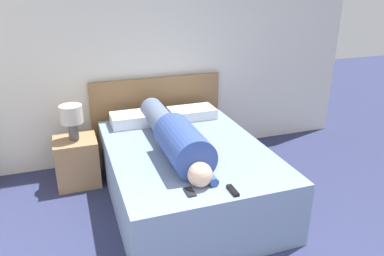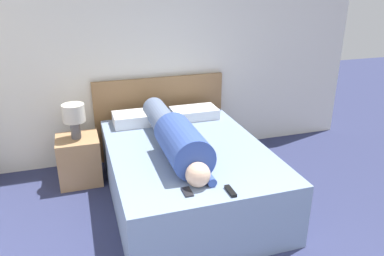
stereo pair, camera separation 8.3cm
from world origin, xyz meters
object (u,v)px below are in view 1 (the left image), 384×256
bed (187,174)px  table_lamp (72,117)px  pillow_near_headboard (136,119)px  tv_remote (233,190)px  cell_phone (190,192)px  pillow_second (192,113)px  nightstand (77,161)px  person_lying (175,136)px

bed → table_lamp: size_ratio=5.30×
bed → pillow_near_headboard: pillow_near_headboard is taller
tv_remote → cell_phone: tv_remote is taller
pillow_near_headboard → pillow_second: bearing=0.0°
table_lamp → cell_phone: size_ratio=2.79×
nightstand → person_lying: (0.85, -0.75, 0.46)m
nightstand → cell_phone: 1.67m
table_lamp → tv_remote: (1.05, -1.55, -0.17)m
cell_phone → table_lamp: bearing=117.1°
bed → pillow_second: size_ratio=3.79×
cell_phone → person_lying: bearing=81.5°
tv_remote → bed: bearing=94.8°
tv_remote → cell_phone: 0.32m
nightstand → pillow_near_headboard: 0.76m
bed → table_lamp: table_lamp is taller
nightstand → person_lying: 1.22m
pillow_second → pillow_near_headboard: bearing=-180.0°
nightstand → cell_phone: cell_phone is taller
person_lying → pillow_near_headboard: 0.82m
person_lying → table_lamp: bearing=138.7°
tv_remote → pillow_near_headboard: bearing=103.8°
pillow_second → bed: bearing=-112.5°
pillow_near_headboard → cell_phone: size_ratio=4.10×
person_lying → tv_remote: (0.20, -0.80, -0.14)m
person_lying → pillow_near_headboard: (-0.19, 0.79, -0.09)m
person_lying → cell_phone: size_ratio=12.68×
nightstand → cell_phone: (0.74, -1.46, 0.32)m
table_lamp → pillow_near_headboard: table_lamp is taller
pillow_near_headboard → tv_remote: bearing=-76.2°
bed → person_lying: (-0.12, -0.04, 0.43)m
table_lamp → pillow_near_headboard: bearing=4.0°
bed → pillow_second: pillow_second is taller
nightstand → bed: bearing=-35.8°
pillow_near_headboard → cell_phone: bearing=-86.6°
table_lamp → bed: bearing=-35.8°
nightstand → tv_remote: bearing=-56.0°
pillow_near_headboard → person_lying: bearing=-76.2°
bed → pillow_second: (0.31, 0.75, 0.34)m
table_lamp → cell_phone: bearing=-62.9°
table_lamp → pillow_second: 1.29m
person_lying → tv_remote: bearing=-76.3°
bed → nightstand: (-0.97, 0.70, -0.03)m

